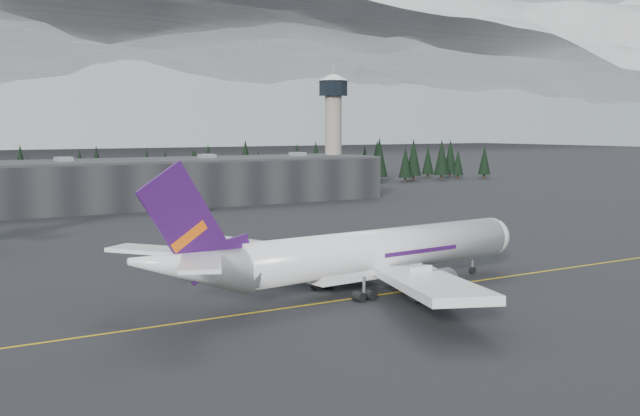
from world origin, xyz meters
TOP-DOWN VIEW (x-y plane):
  - ground at (0.00, 0.00)m, footprint 1400.00×1400.00m
  - taxiline at (0.00, -2.00)m, footprint 400.00×0.40m
  - terminal at (0.00, 125.00)m, footprint 160.00×30.00m
  - control_tower at (75.00, 128.00)m, footprint 10.00×10.00m
  - treeline at (0.00, 162.00)m, footprint 360.00×20.00m
  - jet_main at (-7.95, 0.62)m, footprint 60.43×55.62m
  - gse_vehicle_b at (15.41, 99.03)m, footprint 4.82×2.41m

SIDE VIEW (x-z plane):
  - ground at x=0.00m, z-range 0.00..0.00m
  - taxiline at x=0.00m, z-range 0.00..0.02m
  - gse_vehicle_b at x=15.41m, z-range 0.00..1.58m
  - jet_main at x=-7.95m, z-range -3.87..13.89m
  - terminal at x=0.00m, z-range 0.00..12.60m
  - treeline at x=0.00m, z-range 0.00..15.00m
  - control_tower at x=75.00m, z-range 4.56..42.26m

